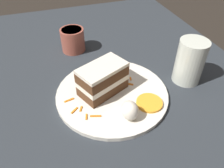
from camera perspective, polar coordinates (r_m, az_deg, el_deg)
ground_plane at (r=0.65m, az=2.05°, el=-2.24°), size 6.00×6.00×0.00m
dining_table at (r=0.64m, az=2.08°, el=-1.40°), size 1.28×0.83×0.03m
plate at (r=0.60m, az=0.00°, el=-2.50°), size 0.30×0.30×0.01m
cake_slice at (r=0.57m, az=-2.48°, el=1.28°), size 0.12×0.14×0.08m
cream_dollop at (r=0.51m, az=4.67°, el=-6.89°), size 0.05×0.04×0.05m
orange_garnish at (r=0.57m, az=9.74°, el=-4.87°), size 0.07×0.07×0.01m
carrot_shreds_scatter at (r=0.59m, az=-4.20°, el=-2.56°), size 0.19×0.20×0.00m
drinking_glass at (r=0.66m, az=19.49°, el=4.92°), size 0.08×0.08×0.13m
coffee_mug at (r=0.78m, az=-10.23°, el=11.46°), size 0.08×0.08×0.08m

